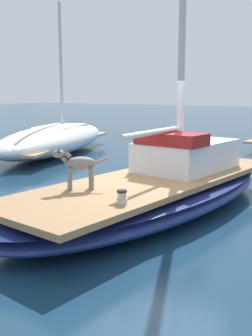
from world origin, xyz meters
TOP-DOWN VIEW (x-y plane):
  - ground_plane at (0.00, 0.00)m, footprint 120.00×120.00m
  - sailboat_main at (0.00, 0.00)m, footprint 3.37×7.49m
  - mast_main at (0.11, 0.74)m, footprint 0.14×2.27m
  - cabin_house at (0.15, 1.11)m, footprint 1.66×2.37m
  - dog_grey at (-0.64, -1.50)m, footprint 0.72×0.73m
  - deck_winch at (0.49, -1.90)m, footprint 0.16×0.16m
  - moored_boat_port_side at (-6.76, 4.72)m, footprint 4.80×8.35m

SIDE VIEW (x-z plane):
  - ground_plane at x=0.00m, z-range 0.00..0.00m
  - sailboat_main at x=0.00m, z-range 0.01..0.67m
  - moored_boat_port_side at x=-6.76m, z-range -2.22..3.34m
  - deck_winch at x=0.49m, z-range 0.65..0.86m
  - cabin_house at x=0.15m, z-range 0.59..1.43m
  - dog_grey at x=-0.64m, z-range 0.73..1.43m
  - mast_main at x=0.11m, z-range 0.30..7.14m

